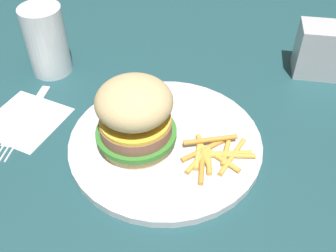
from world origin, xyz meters
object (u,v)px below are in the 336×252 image
fries_pile (214,154)px  sandwich (135,115)px  drink_glass (47,45)px  plate (168,144)px  fork (24,119)px  napkin (25,120)px  napkin_dispenser (323,50)px

fries_pile → sandwich: bearing=-153.6°
fries_pile → drink_glass: 0.35m
plate → fries_pile: (0.07, 0.02, 0.01)m
sandwich → fork: sandwich is taller
fork → drink_glass: drink_glass is taller
plate → drink_glass: (-0.28, 0.01, 0.05)m
sandwich → napkin: sandwich is taller
plate → napkin: 0.23m
drink_glass → plate: bearing=-2.6°
plate → napkin: (-0.21, -0.10, -0.01)m
fries_pile → plate: bearing=-164.1°
napkin → plate: bearing=25.8°
plate → napkin_dispenser: 0.33m
plate → fork: size_ratio=1.76×
fries_pile → fork: 0.30m
fries_pile → napkin: fries_pile is taller
plate → fries_pile: 0.07m
plate → napkin_dispenser: napkin_dispenser is taller
sandwich → napkin_dispenser: 0.36m
fries_pile → fork: size_ratio=0.67×
drink_glass → napkin_dispenser: drink_glass is taller
drink_glass → sandwich: bearing=-9.9°
napkin → fork: fork is taller
napkin_dispenser → plate: bearing=43.8°
sandwich → drink_glass: drink_glass is taller
fries_pile → napkin: bearing=-156.5°
plate → napkin_dispenser: (0.08, 0.31, 0.04)m
fries_pile → napkin_dispenser: napkin_dispenser is taller
napkin → sandwich: bearing=21.8°
sandwich → fries_pile: (0.10, 0.05, -0.05)m
plate → napkin: size_ratio=2.52×
plate → drink_glass: drink_glass is taller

